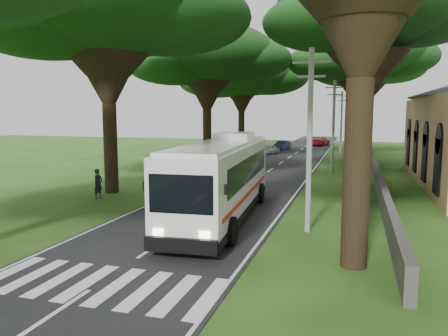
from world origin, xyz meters
TOP-DOWN VIEW (x-y plane):
  - ground at (0.00, 0.00)m, footprint 140.00×140.00m
  - road at (0.00, 25.00)m, footprint 8.00×120.00m
  - crosswalk at (0.00, -2.00)m, footprint 8.00×3.00m
  - property_wall at (9.00, 24.00)m, footprint 0.35×50.00m
  - pole_near at (5.50, 6.00)m, footprint 1.60×0.24m
  - pole_mid at (5.50, 26.00)m, footprint 1.60×0.24m
  - pole_far at (5.50, 46.00)m, footprint 1.60×0.24m
  - tree_l_mida at (-8.00, 12.00)m, footprint 14.93×14.93m
  - tree_l_midb at (-7.50, 30.00)m, footprint 14.17×14.17m
  - tree_l_far at (-8.50, 48.00)m, footprint 15.45×15.45m
  - tree_r_mida at (8.00, 20.00)m, footprint 13.11×13.11m
  - tree_r_midb at (7.50, 38.00)m, footprint 13.97×13.97m
  - tree_r_far at (8.50, 56.00)m, footprint 14.31×14.31m
  - coach_bus at (1.13, 7.27)m, footprint 3.78×13.15m
  - distant_car_a at (-3.00, 41.87)m, footprint 2.11×3.68m
  - distant_car_b at (-2.66, 48.73)m, footprint 2.03×4.02m
  - distant_car_c at (1.94, 57.82)m, footprint 3.08×5.32m
  - pedestrian at (-7.69, 9.95)m, footprint 0.53×0.72m

SIDE VIEW (x-z plane):
  - ground at x=0.00m, z-range 0.00..0.00m
  - crosswalk at x=0.00m, z-range -0.01..0.01m
  - road at x=0.00m, z-range -0.01..0.03m
  - property_wall at x=9.00m, z-range 0.00..1.20m
  - distant_car_a at x=-3.00m, z-range 0.03..1.21m
  - distant_car_b at x=-2.66m, z-range 0.03..1.30m
  - distant_car_c at x=1.94m, z-range 0.03..1.48m
  - pedestrian at x=-7.69m, z-range 0.00..1.83m
  - coach_bus at x=1.13m, z-range 0.15..3.98m
  - pole_near at x=5.50m, z-range 0.18..8.18m
  - pole_mid at x=5.50m, z-range 0.18..8.18m
  - pole_far at x=5.50m, z-range 0.18..8.18m
  - tree_l_far at x=-8.50m, z-range 3.66..17.68m
  - tree_l_midb at x=-7.50m, z-range 4.00..18.26m
  - tree_r_midb at x=7.50m, z-range 4.30..19.12m
  - tree_l_mida at x=-8.00m, z-range 4.25..19.30m
  - tree_r_far at x=8.50m, z-range 4.51..19.88m
  - tree_r_mida at x=8.00m, z-range 4.68..19.99m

